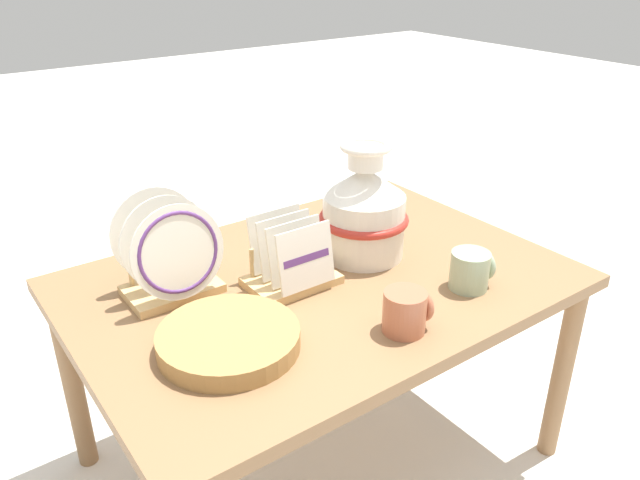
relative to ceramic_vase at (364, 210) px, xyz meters
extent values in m
plane|color=silver|center=(-0.18, -0.04, -0.76)|extent=(14.00, 14.00, 0.00)
cube|color=olive|center=(-0.18, -0.04, -0.15)|extent=(1.27, 0.89, 0.03)
cylinder|color=olive|center=(0.41, -0.43, -0.47)|extent=(0.06, 0.06, 0.59)
cylinder|color=olive|center=(-0.76, 0.36, -0.47)|extent=(0.06, 0.06, 0.59)
cylinder|color=olive|center=(0.41, 0.36, -0.47)|extent=(0.06, 0.06, 0.59)
cylinder|color=white|center=(0.00, 0.00, -0.05)|extent=(0.23, 0.23, 0.18)
cone|color=white|center=(0.00, 0.00, 0.08)|extent=(0.23, 0.23, 0.08)
cylinder|color=white|center=(0.00, 0.00, 0.15)|extent=(0.10, 0.10, 0.06)
torus|color=white|center=(0.00, 0.00, 0.18)|extent=(0.14, 0.14, 0.02)
torus|color=#B72D23|center=(0.00, 0.00, -0.03)|extent=(0.25, 0.25, 0.02)
cube|color=tan|center=(-0.52, 0.12, -0.13)|extent=(0.23, 0.15, 0.02)
cylinder|color=tan|center=(-0.60, 0.18, -0.08)|extent=(0.01, 0.01, 0.08)
cylinder|color=tan|center=(-0.44, 0.18, -0.08)|extent=(0.01, 0.01, 0.08)
cylinder|color=silver|center=(-0.52, 0.05, 0.00)|extent=(0.23, 0.05, 0.23)
torus|color=#5B3375|center=(-0.52, 0.05, 0.00)|extent=(0.20, 0.04, 0.20)
cylinder|color=silver|center=(-0.52, 0.12, 0.00)|extent=(0.23, 0.05, 0.23)
cylinder|color=silver|center=(-0.52, 0.18, 0.00)|extent=(0.23, 0.05, 0.23)
cube|color=tan|center=(-0.26, -0.02, -0.13)|extent=(0.23, 0.15, 0.02)
cylinder|color=tan|center=(-0.34, 0.04, -0.08)|extent=(0.01, 0.01, 0.08)
cylinder|color=tan|center=(-0.18, 0.04, -0.08)|extent=(0.01, 0.01, 0.08)
cube|color=silver|center=(-0.26, -0.09, -0.03)|extent=(0.16, 0.03, 0.16)
cube|color=silver|center=(-0.26, -0.05, -0.03)|extent=(0.16, 0.03, 0.16)
cube|color=silver|center=(-0.26, 0.00, -0.03)|extent=(0.16, 0.03, 0.16)
cube|color=silver|center=(-0.26, 0.04, -0.03)|extent=(0.16, 0.03, 0.16)
cube|color=#5B3375|center=(-0.26, -0.09, -0.03)|extent=(0.13, 0.01, 0.02)
cylinder|color=#AD7F47|center=(-0.52, -0.18, -0.13)|extent=(0.31, 0.31, 0.01)
cylinder|color=#AD7F47|center=(-0.52, -0.18, -0.12)|extent=(0.31, 0.31, 0.01)
cylinder|color=#AD7F47|center=(-0.52, -0.18, -0.11)|extent=(0.31, 0.31, 0.01)
cylinder|color=#AD7F47|center=(-0.52, -0.18, -0.11)|extent=(0.31, 0.31, 0.01)
cylinder|color=#AD7F47|center=(-0.52, -0.18, -0.10)|extent=(0.31, 0.31, 0.01)
cylinder|color=#9EB28E|center=(0.10, -0.30, -0.09)|extent=(0.10, 0.10, 0.10)
torus|color=#9EB28E|center=(0.15, -0.30, -0.09)|extent=(0.02, 0.08, 0.08)
cylinder|color=#B76647|center=(-0.17, -0.35, -0.09)|extent=(0.10, 0.10, 0.10)
torus|color=#B76647|center=(-0.12, -0.35, -0.09)|extent=(0.02, 0.08, 0.08)
camera|label=1|loc=(-1.02, -1.20, 0.67)|focal=35.00mm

